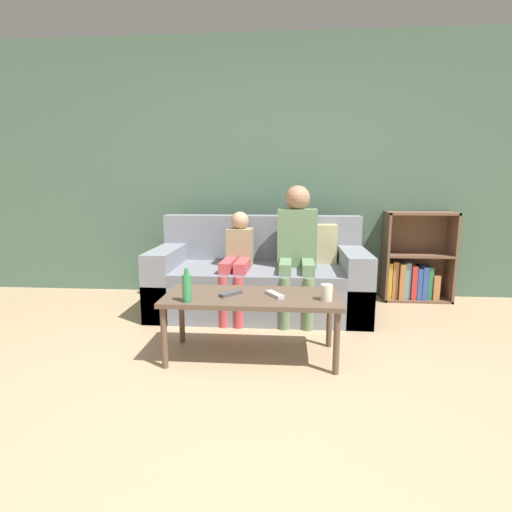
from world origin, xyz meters
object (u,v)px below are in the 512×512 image
object	(u,v)px
coffee_table	(252,301)
bottle	(187,288)
person_adult	(297,241)
person_child	(237,258)
couch	(260,280)
tv_remote_0	(275,294)
bookshelf	(414,266)
cup_near	(327,292)
tv_remote_1	(231,294)

from	to	relation	value
coffee_table	bottle	xyz separation A→B (m)	(-0.39, -0.18, 0.13)
person_adult	bottle	world-z (taller)	person_adult
person_child	couch	bearing A→B (deg)	38.98
person_child	tv_remote_0	world-z (taller)	person_child
bookshelf	cup_near	size ratio (longest dim) A/B	8.70
coffee_table	tv_remote_1	distance (m)	0.15
tv_remote_1	bottle	xyz separation A→B (m)	(-0.25, -0.17, 0.08)
couch	cup_near	distance (m)	1.21
bottle	person_child	bearing A→B (deg)	80.11
cup_near	tv_remote_0	size ratio (longest dim) A/B	0.60
couch	tv_remote_0	distance (m)	1.05
couch	bookshelf	xyz separation A→B (m)	(1.51, 0.49, 0.05)
person_child	cup_near	distance (m)	1.17
tv_remote_0	person_adult	bearing A→B (deg)	47.65
tv_remote_1	bottle	size ratio (longest dim) A/B	0.75
couch	cup_near	size ratio (longest dim) A/B	18.57
person_child	tv_remote_1	world-z (taller)	person_child
tv_remote_0	tv_remote_1	distance (m)	0.29
tv_remote_0	cup_near	bearing A→B (deg)	-44.20
tv_remote_0	bottle	world-z (taller)	bottle
person_child	bottle	xyz separation A→B (m)	(-0.18, -1.05, 0.01)
couch	tv_remote_0	size ratio (longest dim) A/B	11.15
person_adult	tv_remote_1	xyz separation A→B (m)	(-0.45, -0.94, -0.22)
bookshelf	bottle	xyz separation A→B (m)	(-1.88, -1.68, 0.18)
couch	coffee_table	xyz separation A→B (m)	(0.01, -1.01, 0.10)
bookshelf	tv_remote_0	bearing A→B (deg)	-131.72
person_child	bottle	size ratio (longest dim) A/B	4.27
person_adult	bottle	size ratio (longest dim) A/B	5.35
person_adult	tv_remote_1	world-z (taller)	person_adult
cup_near	tv_remote_1	world-z (taller)	cup_near
couch	person_child	bearing A→B (deg)	-143.81
cup_near	coffee_table	bearing A→B (deg)	170.24
coffee_table	cup_near	xyz separation A→B (m)	(0.48, -0.08, 0.09)
couch	bookshelf	size ratio (longest dim) A/B	2.14
coffee_table	person_adult	size ratio (longest dim) A/B	1.01
bookshelf	couch	bearing A→B (deg)	-162.10
bookshelf	person_child	size ratio (longest dim) A/B	0.97
couch	cup_near	world-z (taller)	couch
tv_remote_0	bottle	size ratio (longest dim) A/B	0.79
bookshelf	coffee_table	distance (m)	2.12
bookshelf	bottle	size ratio (longest dim) A/B	4.15
cup_near	tv_remote_0	world-z (taller)	cup_near
coffee_table	tv_remote_0	xyz separation A→B (m)	(0.15, -0.01, 0.05)
person_child	tv_remote_1	bearing A→B (deg)	-82.89
bookshelf	tv_remote_0	size ratio (longest dim) A/B	5.22
coffee_table	person_adult	world-z (taller)	person_adult
person_adult	cup_near	xyz separation A→B (m)	(0.17, -1.00, -0.18)
cup_near	bottle	bearing A→B (deg)	-173.37
coffee_table	person_child	size ratio (longest dim) A/B	1.27
person_adult	person_child	distance (m)	0.54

